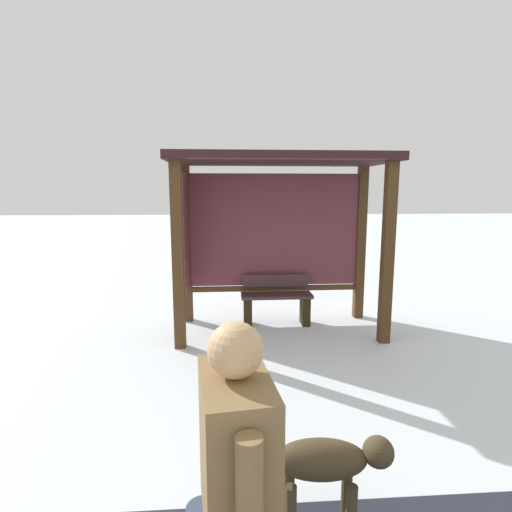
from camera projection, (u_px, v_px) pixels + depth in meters
name	position (u px, v px, depth m)	size (l,w,h in m)	color
ground_plane	(278.00, 330.00, 6.10)	(60.00, 60.00, 0.00)	white
bus_shelter	(271.00, 205.00, 5.99)	(3.12, 1.44, 2.60)	#462F18
bench_left_inside	(276.00, 302.00, 6.33)	(1.11, 0.37, 0.78)	#432A2D
person_walking	(237.00, 485.00, 1.58)	(0.44, 0.67, 1.62)	olive
dog	(328.00, 464.00, 2.49)	(0.92, 0.27, 0.60)	#483A24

